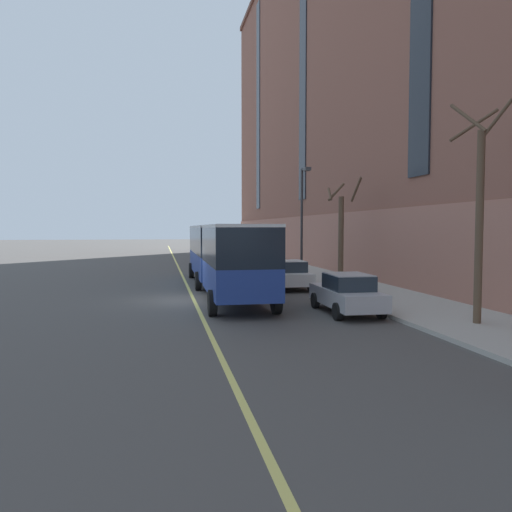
# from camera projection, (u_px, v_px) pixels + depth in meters

# --- Properties ---
(ground_plane) EXTENTS (260.00, 260.00, 0.00)m
(ground_plane) POSITION_uv_depth(u_px,v_px,m) (191.00, 300.00, 22.98)
(ground_plane) COLOR #4C4947
(sidewalk) EXTENTS (4.48, 160.00, 0.15)m
(sidewalk) POSITION_uv_depth(u_px,v_px,m) (353.00, 287.00, 27.64)
(sidewalk) COLOR #ADA89E
(sidewalk) RESTS_ON ground
(city_bus) EXTENTS (2.90, 17.92, 3.46)m
(city_bus) POSITION_uv_depth(u_px,v_px,m) (222.00, 253.00, 26.28)
(city_bus) COLOR navy
(city_bus) RESTS_ON ground
(parked_car_silver_0) EXTENTS (2.01, 4.41, 1.56)m
(parked_car_silver_0) POSITION_uv_depth(u_px,v_px,m) (258.00, 262.00, 37.14)
(parked_car_silver_0) COLOR #B7B7BC
(parked_car_silver_0) RESTS_ON ground
(parked_car_white_1) EXTENTS (1.93, 4.41, 1.56)m
(parked_car_white_1) POSITION_uv_depth(u_px,v_px,m) (289.00, 274.00, 27.30)
(parked_car_white_1) COLOR silver
(parked_car_white_1) RESTS_ON ground
(parked_car_red_2) EXTENTS (2.03, 4.59, 1.56)m
(parked_car_red_2) POSITION_uv_depth(u_px,v_px,m) (226.00, 251.00, 54.43)
(parked_car_red_2) COLOR #B21E19
(parked_car_red_2) RESTS_ON ground
(parked_car_darkgray_3) EXTENTS (2.10, 4.44, 1.56)m
(parked_car_darkgray_3) POSITION_uv_depth(u_px,v_px,m) (240.00, 256.00, 45.37)
(parked_car_darkgray_3) COLOR #4C4C51
(parked_car_darkgray_3) RESTS_ON ground
(parked_car_silver_4) EXTENTS (1.97, 4.55, 1.56)m
(parked_car_silver_4) POSITION_uv_depth(u_px,v_px,m) (347.00, 293.00, 19.33)
(parked_car_silver_4) COLOR #B7B7BC
(parked_car_silver_4) RESTS_ON ground
(street_tree_near_corner) EXTENTS (1.90, 1.91, 7.32)m
(street_tree_near_corner) POSITION_uv_depth(u_px,v_px,m) (479.00, 212.00, 16.43)
(street_tree_near_corner) COLOR brown
(street_tree_near_corner) RESTS_ON sidewalk
(street_tree_mid_block) EXTENTS (1.90, 1.85, 6.06)m
(street_tree_mid_block) POSITION_uv_depth(u_px,v_px,m) (341.00, 231.00, 29.01)
(street_tree_mid_block) COLOR brown
(street_tree_mid_block) RESTS_ON sidewalk
(street_lamp) EXTENTS (0.36, 1.48, 6.91)m
(street_lamp) POSITION_uv_depth(u_px,v_px,m) (303.00, 211.00, 31.31)
(street_lamp) COLOR #2D2D30
(street_lamp) RESTS_ON sidewalk
(fire_hydrant) EXTENTS (0.42, 0.24, 0.72)m
(fire_hydrant) POSITION_uv_depth(u_px,v_px,m) (257.00, 259.00, 45.93)
(fire_hydrant) COLOR red
(fire_hydrant) RESTS_ON sidewalk
(lane_centerline) EXTENTS (0.16, 140.00, 0.01)m
(lane_centerline) POSITION_uv_depth(u_px,v_px,m) (190.00, 292.00, 25.95)
(lane_centerline) COLOR #E0D66B
(lane_centerline) RESTS_ON ground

